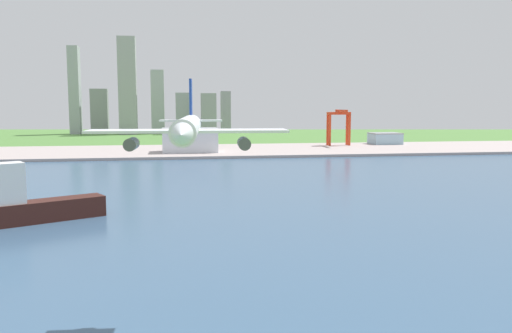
{
  "coord_description": "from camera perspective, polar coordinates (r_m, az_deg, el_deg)",
  "views": [
    {
      "loc": [
        -31.72,
        -32.35,
        46.89
      ],
      "look_at": [
        2.08,
        180.35,
        21.5
      ],
      "focal_mm": 36.88,
      "sensor_mm": 36.0,
      "label": 1
    }
  ],
  "objects": [
    {
      "name": "ground_plane",
      "position": [
        337.14,
        -3.54,
        -1.28
      ],
      "size": [
        2400.0,
        2400.0,
        0.0
      ],
      "primitive_type": "plane",
      "color": "#4D7D39"
    },
    {
      "name": "cargo_ship",
      "position": [
        226.15,
        -24.41,
        -3.54
      ],
      "size": [
        55.84,
        36.1,
        31.36
      ],
      "color": "#381914",
      "rests_on": "water_bay"
    },
    {
      "name": "industrial_pier",
      "position": [
        525.3,
        -5.54,
        1.71
      ],
      "size": [
        840.0,
        140.0,
        2.5
      ],
      "primitive_type": "cube",
      "color": "#A99B97",
      "rests_on": "ground"
    },
    {
      "name": "warehouse_main",
      "position": [
        501.08,
        -7.18,
        2.88
      ],
      "size": [
        52.0,
        34.69,
        22.39
      ],
      "color": "silver",
      "rests_on": "industrial_pier"
    },
    {
      "name": "airplane_landing",
      "position": [
        100.26,
        -7.42,
        4.06
      ],
      "size": [
        38.85,
        43.57,
        14.28
      ],
      "color": "white"
    },
    {
      "name": "water_bay",
      "position": [
        278.16,
        -2.36,
        -2.97
      ],
      "size": [
        840.0,
        360.0,
        0.15
      ],
      "primitive_type": "cube",
      "color": "#385675",
      "rests_on": "ground"
    },
    {
      "name": "port_crane_red",
      "position": [
        581.99,
        9.0,
        5.02
      ],
      "size": [
        24.61,
        35.37,
        39.1
      ],
      "color": "red",
      "rests_on": "industrial_pier"
    },
    {
      "name": "distant_skyline",
      "position": [
        866.25,
        -12.49,
        7.19
      ],
      "size": [
        256.82,
        81.71,
        152.7
      ],
      "color": "#9BA0A6",
      "rests_on": "ground"
    },
    {
      "name": "warehouse_annex",
      "position": [
        614.5,
        13.81,
        2.98
      ],
      "size": [
        32.99,
        27.69,
        12.72
      ],
      "color": "#99BCD1",
      "rests_on": "industrial_pier"
    }
  ]
}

